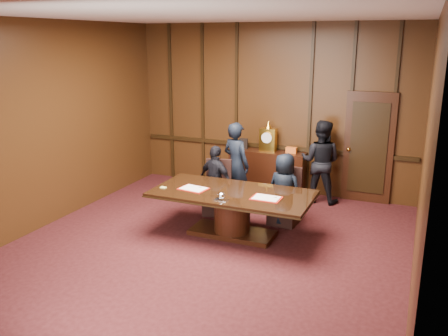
{
  "coord_description": "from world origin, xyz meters",
  "views": [
    {
      "loc": [
        2.92,
        -5.99,
        3.18
      ],
      "look_at": [
        -0.11,
        1.15,
        1.05
      ],
      "focal_mm": 38.0,
      "sensor_mm": 36.0,
      "label": 1
    }
  ],
  "objects_px": {
    "signatory_right": "(284,190)",
    "witness_right": "(320,161)",
    "signatory_left": "(216,180)",
    "sideboard": "(267,170)",
    "witness_left": "(236,165)",
    "conference_table": "(232,206)"
  },
  "relations": [
    {
      "from": "sideboard",
      "to": "signatory_right",
      "type": "xyz_separation_m",
      "value": [
        0.83,
        -1.63,
        0.16
      ]
    },
    {
      "from": "conference_table",
      "to": "witness_right",
      "type": "xyz_separation_m",
      "value": [
        0.96,
        2.27,
        0.32
      ]
    },
    {
      "from": "sideboard",
      "to": "conference_table",
      "type": "height_order",
      "value": "sideboard"
    },
    {
      "from": "sideboard",
      "to": "signatory_right",
      "type": "distance_m",
      "value": 1.83
    },
    {
      "from": "signatory_left",
      "to": "witness_left",
      "type": "distance_m",
      "value": 0.63
    },
    {
      "from": "witness_right",
      "to": "witness_left",
      "type": "bearing_deg",
      "value": 33.48
    },
    {
      "from": "sideboard",
      "to": "witness_left",
      "type": "relative_size",
      "value": 0.97
    },
    {
      "from": "signatory_left",
      "to": "witness_right",
      "type": "xyz_separation_m",
      "value": [
        1.61,
        1.47,
        0.17
      ]
    },
    {
      "from": "signatory_left",
      "to": "signatory_right",
      "type": "xyz_separation_m",
      "value": [
        1.3,
        0.0,
        -0.01
      ]
    },
    {
      "from": "signatory_right",
      "to": "witness_right",
      "type": "xyz_separation_m",
      "value": [
        0.31,
        1.47,
        0.18
      ]
    },
    {
      "from": "signatory_right",
      "to": "witness_left",
      "type": "height_order",
      "value": "witness_left"
    },
    {
      "from": "sideboard",
      "to": "signatory_left",
      "type": "distance_m",
      "value": 1.71
    },
    {
      "from": "conference_table",
      "to": "witness_left",
      "type": "distance_m",
      "value": 1.49
    },
    {
      "from": "sideboard",
      "to": "conference_table",
      "type": "distance_m",
      "value": 2.44
    },
    {
      "from": "sideboard",
      "to": "witness_right",
      "type": "relative_size",
      "value": 0.97
    },
    {
      "from": "signatory_right",
      "to": "witness_left",
      "type": "distance_m",
      "value": 1.28
    },
    {
      "from": "conference_table",
      "to": "witness_right",
      "type": "bearing_deg",
      "value": 66.98
    },
    {
      "from": "sideboard",
      "to": "witness_left",
      "type": "bearing_deg",
      "value": -105.97
    },
    {
      "from": "witness_right",
      "to": "signatory_left",
      "type": "bearing_deg",
      "value": 44.1
    },
    {
      "from": "conference_table",
      "to": "witness_right",
      "type": "relative_size",
      "value": 1.59
    },
    {
      "from": "witness_right",
      "to": "signatory_right",
      "type": "bearing_deg",
      "value": 79.71
    },
    {
      "from": "signatory_right",
      "to": "witness_right",
      "type": "relative_size",
      "value": 0.78
    }
  ]
}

